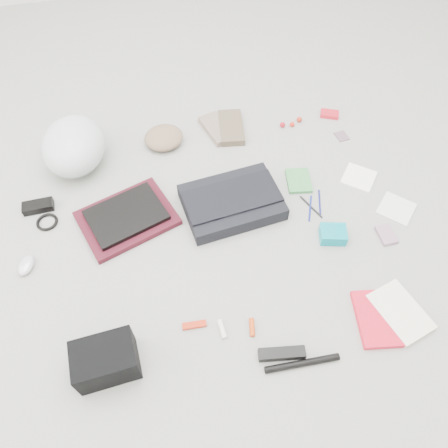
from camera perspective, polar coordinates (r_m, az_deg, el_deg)
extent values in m
plane|color=gray|center=(1.77, 0.00, -0.93)|extent=(4.00, 4.00, 0.00)
cube|color=black|center=(1.82, 1.03, 2.85)|extent=(0.43, 0.33, 0.07)
cube|color=black|center=(1.79, 1.05, 3.60)|extent=(0.41, 0.22, 0.01)
cube|color=#400F19|center=(1.84, -12.53, 0.74)|extent=(0.44, 0.38, 0.03)
cube|color=black|center=(1.82, -12.65, 1.15)|extent=(0.35, 0.30, 0.02)
ellipsoid|color=silver|center=(2.05, -19.05, 9.64)|extent=(0.32, 0.38, 0.20)
ellipsoid|color=#7C624D|center=(2.10, -7.88, 11.12)|extent=(0.22, 0.21, 0.06)
cube|color=#7F6B5C|center=(2.15, -0.94, 12.33)|extent=(0.16, 0.22, 0.03)
cube|color=brown|center=(2.15, 0.93, 12.49)|extent=(0.14, 0.24, 0.03)
cube|color=black|center=(1.99, -23.11, 2.12)|extent=(0.13, 0.06, 0.03)
torus|color=black|center=(1.93, -22.10, 0.24)|extent=(0.09, 0.09, 0.01)
ellipsoid|color=silver|center=(1.83, -24.45, -4.94)|extent=(0.08, 0.10, 0.03)
cube|color=black|center=(1.52, -15.19, -16.80)|extent=(0.21, 0.15, 0.13)
cube|color=#AC1F09|center=(1.58, -3.89, -13.02)|extent=(0.09, 0.03, 0.01)
cylinder|color=silver|center=(1.57, -0.26, -13.56)|extent=(0.02, 0.07, 0.02)
cylinder|color=#C03C0E|center=(1.57, 3.68, -13.32)|extent=(0.03, 0.07, 0.02)
cube|color=black|center=(1.54, 7.54, -16.45)|extent=(0.16, 0.06, 0.03)
cylinder|color=black|center=(1.55, 10.16, -17.47)|extent=(0.26, 0.03, 0.02)
cube|color=red|center=(1.67, 19.35, -11.56)|extent=(0.17, 0.23, 0.02)
cube|color=silver|center=(1.71, 22.00, -10.63)|extent=(0.20, 0.25, 0.02)
cube|color=#388442|center=(1.96, 9.72, 5.60)|extent=(0.12, 0.15, 0.02)
cylinder|color=navy|center=(1.87, 11.19, 2.04)|extent=(0.06, 0.13, 0.01)
cylinder|color=black|center=(1.88, 11.30, 2.21)|extent=(0.06, 0.13, 0.01)
cylinder|color=navy|center=(1.90, 12.39, 2.80)|extent=(0.05, 0.13, 0.01)
cube|color=#048DA0|center=(1.79, 14.05, -1.31)|extent=(0.12, 0.10, 0.05)
cube|color=#9D7490|center=(1.87, 20.44, -1.34)|extent=(0.06, 0.09, 0.02)
cube|color=white|center=(2.04, 17.20, 5.84)|extent=(0.19, 0.19, 0.01)
cube|color=silver|center=(1.97, 21.58, 1.88)|extent=(0.19, 0.19, 0.01)
sphere|color=#A40F1C|center=(2.19, 7.64, 12.73)|extent=(0.03, 0.03, 0.03)
sphere|color=red|center=(2.20, 8.89, 12.74)|extent=(0.02, 0.02, 0.02)
sphere|color=#B02615|center=(2.23, 9.81, 13.31)|extent=(0.03, 0.03, 0.03)
cube|color=red|center=(2.30, 13.63, 13.78)|extent=(0.10, 0.09, 0.02)
cube|color=#745664|center=(2.20, 15.12, 11.02)|extent=(0.06, 0.07, 0.00)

